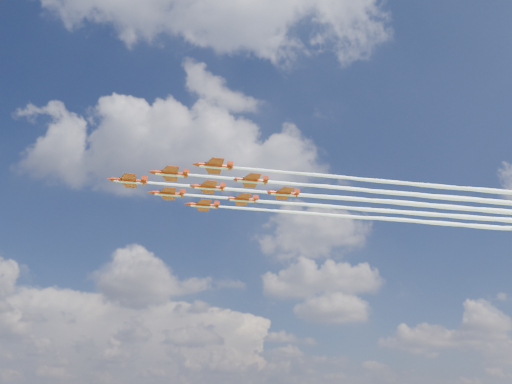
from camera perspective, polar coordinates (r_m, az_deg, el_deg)
The scene contains 9 objects.
jet_lead at distance 151.20m, azimuth 12.66°, elevation -0.94°, with size 143.04×30.82×2.67m.
jet_row2_port at distance 150.36m, azimuth 17.43°, elevation -0.26°, with size 143.04×30.82×2.67m.
jet_row2_starb at distance 161.26m, azimuth 15.25°, elevation -2.14°, with size 143.04×30.82×2.67m.
jet_row3_port at distance 150.60m, azimuth 22.23°, elevation 0.42°, with size 143.04×30.82×2.67m.
jet_row3_centre at distance 160.92m, azimuth 19.73°, elevation -1.50°, with size 143.04×30.82×2.67m.
jet_row3_starb at distance 171.67m, azimuth 17.54°, elevation -3.19°, with size 143.04×30.82×2.67m.
jet_row4_port at distance 161.59m, azimuth 24.20°, elevation -0.86°, with size 143.04×30.82×2.67m.
jet_row4_starb at distance 171.77m, azimuth 21.75°, elevation -2.59°, with size 143.04×30.82×2.67m.
jet_tail at distance 172.81m, azimuth 25.93°, elevation -1.97°, with size 143.04×30.82×2.67m.
Camera 1 is at (15.21, -124.64, 16.94)m, focal length 35.00 mm.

